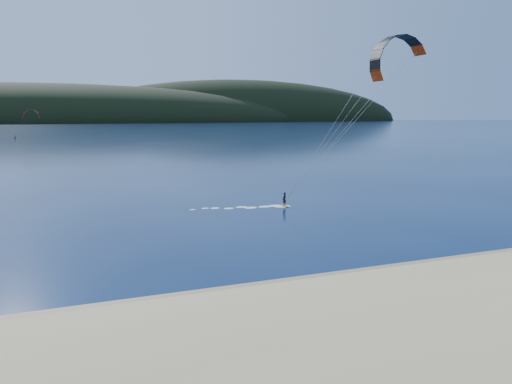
% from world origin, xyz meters
% --- Properties ---
extents(ground, '(1800.00, 1800.00, 0.00)m').
position_xyz_m(ground, '(0.00, 0.00, 0.00)').
color(ground, '#08173B').
rests_on(ground, ground).
extents(wet_sand, '(220.00, 2.50, 0.10)m').
position_xyz_m(wet_sand, '(0.00, 4.50, 0.05)').
color(wet_sand, '#918054').
rests_on(wet_sand, ground).
extents(headland, '(1200.00, 310.00, 140.00)m').
position_xyz_m(headland, '(0.63, 745.28, 0.00)').
color(headland, black).
rests_on(headland, ground).
extents(kitesurfer_near, '(24.28, 8.96, 19.34)m').
position_xyz_m(kitesurfer_near, '(20.71, 22.12, 14.66)').
color(kitesurfer_near, orange).
rests_on(kitesurfer_near, ground).
extents(kitesurfer_far, '(10.85, 8.22, 12.50)m').
position_xyz_m(kitesurfer_far, '(-28.29, 190.83, 9.28)').
color(kitesurfer_far, orange).
rests_on(kitesurfer_far, ground).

